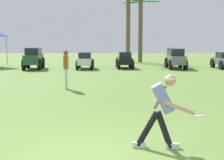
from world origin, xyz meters
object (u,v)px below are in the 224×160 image
at_px(teammate_near_sideline, 66,66).
at_px(parked_car_slot_e, 224,60).
at_px(parked_car_slot_a, 33,58).
at_px(palm_tree_left_of_centre, 141,24).
at_px(frisbee_thrower, 162,107).
at_px(frisbee_in_flight, 198,116).
at_px(parked_car_slot_b, 85,60).
at_px(palm_tree_far_left, 128,14).
at_px(parked_car_slot_c, 125,60).
at_px(parked_car_slot_d, 176,58).

distance_m(teammate_near_sideline, parked_car_slot_e, 13.06).
height_order(parked_car_slot_a, parked_car_slot_e, parked_car_slot_a).
relative_size(teammate_near_sideline, palm_tree_left_of_centre, 0.29).
relative_size(frisbee_thrower, teammate_near_sideline, 0.89).
bearing_deg(palm_tree_left_of_centre, frisbee_in_flight, -94.06).
height_order(frisbee_in_flight, parked_car_slot_b, parked_car_slot_b).
height_order(frisbee_in_flight, palm_tree_far_left, palm_tree_far_left).
height_order(frisbee_thrower, palm_tree_far_left, palm_tree_far_left).
bearing_deg(frisbee_thrower, palm_tree_far_left, 86.98).
height_order(teammate_near_sideline, parked_car_slot_c, teammate_near_sideline).
relative_size(parked_car_slot_d, parked_car_slot_e, 1.09).
relative_size(teammate_near_sideline, parked_car_slot_a, 0.66).
height_order(parked_car_slot_c, palm_tree_left_of_centre, palm_tree_left_of_centre).
height_order(parked_car_slot_b, parked_car_slot_d, parked_car_slot_d).
xyz_separation_m(parked_car_slot_c, palm_tree_far_left, (0.70, 5.71, 3.41)).
bearing_deg(teammate_near_sideline, parked_car_slot_e, 42.69).
height_order(frisbee_thrower, parked_car_slot_a, parked_car_slot_a).
bearing_deg(parked_car_slot_c, palm_tree_far_left, 82.98).
xyz_separation_m(teammate_near_sideline, palm_tree_left_of_centre, (4.72, 15.02, 2.26)).
height_order(frisbee_thrower, frisbee_in_flight, frisbee_thrower).
relative_size(frisbee_thrower, parked_car_slot_d, 0.57).
bearing_deg(frisbee_thrower, parked_car_slot_e, 66.63).
distance_m(parked_car_slot_a, palm_tree_far_left, 9.69).
distance_m(teammate_near_sideline, parked_car_slot_c, 9.82).
bearing_deg(parked_car_slot_c, parked_car_slot_e, -4.24).
relative_size(parked_car_slot_d, palm_tree_far_left, 0.37).
height_order(parked_car_slot_a, parked_car_slot_c, parked_car_slot_a).
xyz_separation_m(frisbee_thrower, palm_tree_far_left, (1.19, 22.57, 3.19)).
relative_size(parked_car_slot_b, palm_tree_far_left, 0.34).
height_order(parked_car_slot_d, palm_tree_far_left, palm_tree_far_left).
xyz_separation_m(parked_car_slot_a, palm_tree_left_of_centre, (7.72, 6.16, 2.46)).
bearing_deg(parked_car_slot_c, frisbee_thrower, -91.65).
relative_size(parked_car_slot_d, palm_tree_left_of_centre, 0.45).
distance_m(frisbee_in_flight, parked_car_slot_d, 17.06).
height_order(teammate_near_sideline, parked_car_slot_b, teammate_near_sideline).
bearing_deg(parked_car_slot_b, palm_tree_left_of_centre, 54.30).
height_order(parked_car_slot_e, palm_tree_far_left, palm_tree_far_left).
distance_m(parked_car_slot_c, parked_car_slot_d, 3.40).
height_order(teammate_near_sideline, parked_car_slot_a, teammate_near_sideline).
bearing_deg(parked_car_slot_d, parked_car_slot_e, -1.58).
distance_m(frisbee_thrower, parked_car_slot_b, 16.61).
bearing_deg(palm_tree_far_left, parked_car_slot_e, -46.50).
distance_m(teammate_near_sideline, parked_car_slot_a, 9.36).
distance_m(teammate_near_sideline, palm_tree_left_of_centre, 15.90).
xyz_separation_m(frisbee_in_flight, parked_car_slot_c, (-0.10, 17.14, -0.11)).
relative_size(frisbee_in_flight, parked_car_slot_e, 0.12).
xyz_separation_m(frisbee_thrower, teammate_near_sideline, (-2.52, 7.52, 0.15)).
bearing_deg(parked_car_slot_a, frisbee_in_flight, -69.88).
bearing_deg(frisbee_in_flight, parked_car_slot_b, 99.28).
bearing_deg(parked_car_slot_d, teammate_near_sideline, -125.52).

